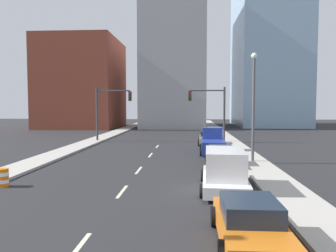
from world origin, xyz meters
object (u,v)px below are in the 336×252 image
(sedan_green, at_px, (221,157))
(sedan_tan, at_px, (208,138))
(traffic_signal_right, at_px, (214,107))
(street_lamp, at_px, (254,99))
(sedan_orange, at_px, (250,223))
(box_truck_white, at_px, (225,171))
(pickup_truck_blue, at_px, (213,143))
(traffic_barrel, at_px, (3,178))
(traffic_signal_left, at_px, (107,107))

(sedan_green, relative_size, sedan_tan, 0.95)
(traffic_signal_right, xyz_separation_m, street_lamp, (1.83, -13.44, 0.57))
(street_lamp, distance_m, sedan_orange, 15.11)
(box_truck_white, bearing_deg, sedan_tan, 92.07)
(sedan_orange, bearing_deg, box_truck_white, 90.65)
(pickup_truck_blue, bearing_deg, sedan_orange, -88.90)
(box_truck_white, xyz_separation_m, pickup_truck_blue, (0.33, 12.95, -0.07))
(traffic_signal_right, height_order, sedan_green, traffic_signal_right)
(pickup_truck_blue, xyz_separation_m, sedan_tan, (-0.01, 6.42, -0.23))
(traffic_barrel, distance_m, sedan_green, 13.66)
(traffic_barrel, xyz_separation_m, sedan_green, (11.94, 6.65, 0.19))
(pickup_truck_blue, bearing_deg, sedan_green, -87.02)
(box_truck_white, bearing_deg, sedan_orange, -86.27)
(box_truck_white, bearing_deg, traffic_barrel, -176.86)
(pickup_truck_blue, height_order, sedan_tan, pickup_truck_blue)
(traffic_signal_right, distance_m, box_truck_white, 21.58)
(traffic_signal_right, relative_size, box_truck_white, 1.16)
(traffic_signal_left, xyz_separation_m, pickup_truck_blue, (11.70, -8.37, -3.20))
(box_truck_white, bearing_deg, pickup_truck_blue, 91.57)
(pickup_truck_blue, bearing_deg, box_truck_white, -89.61)
(traffic_signal_left, height_order, sedan_orange, traffic_signal_left)
(traffic_signal_left, xyz_separation_m, sedan_tan, (11.70, -1.95, -3.43))
(sedan_green, relative_size, pickup_truck_blue, 0.80)
(traffic_signal_right, bearing_deg, pickup_truck_blue, -95.02)
(traffic_signal_right, relative_size, sedan_orange, 1.38)
(box_truck_white, relative_size, sedan_tan, 1.17)
(traffic_signal_right, distance_m, sedan_tan, 4.01)
(sedan_orange, distance_m, box_truck_white, 6.42)
(traffic_signal_right, bearing_deg, sedan_orange, -92.03)
(street_lamp, xyz_separation_m, sedan_green, (-2.44, -1.25, -4.01))
(traffic_barrel, bearing_deg, sedan_orange, -28.94)
(sedan_orange, height_order, box_truck_white, box_truck_white)
(sedan_green, bearing_deg, traffic_signal_left, 130.25)
(sedan_orange, height_order, pickup_truck_blue, pickup_truck_blue)
(sedan_green, height_order, pickup_truck_blue, pickup_truck_blue)
(traffic_barrel, height_order, box_truck_white, box_truck_white)
(traffic_signal_left, relative_size, traffic_signal_right, 1.00)
(box_truck_white, xyz_separation_m, sedan_green, (0.45, 6.62, -0.31))
(traffic_signal_left, distance_m, street_lamp, 19.61)
(traffic_signal_right, distance_m, pickup_truck_blue, 8.99)
(traffic_barrel, distance_m, sedan_tan, 22.70)
(sedan_orange, relative_size, sedan_green, 1.03)
(sedan_orange, bearing_deg, pickup_truck_blue, 89.21)
(traffic_signal_right, height_order, box_truck_white, traffic_signal_right)
(box_truck_white, height_order, sedan_tan, box_truck_white)
(traffic_signal_right, relative_size, sedan_green, 1.42)
(pickup_truck_blue, relative_size, sedan_tan, 1.19)
(street_lamp, xyz_separation_m, pickup_truck_blue, (-2.57, 5.08, -3.77))
(box_truck_white, relative_size, sedan_green, 1.23)
(traffic_signal_left, bearing_deg, box_truck_white, -61.93)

